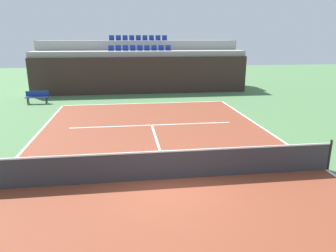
# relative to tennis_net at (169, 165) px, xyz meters

# --- Properties ---
(ground_plane) EXTENTS (80.00, 80.00, 0.00)m
(ground_plane) POSITION_rel_tennis_net_xyz_m (0.00, 0.00, -0.51)
(ground_plane) COLOR #477042
(court_surface) EXTENTS (11.00, 24.00, 0.01)m
(court_surface) POSITION_rel_tennis_net_xyz_m (0.00, 0.00, -0.50)
(court_surface) COLOR brown
(court_surface) RESTS_ON ground_plane
(baseline_far) EXTENTS (11.00, 0.10, 0.00)m
(baseline_far) POSITION_rel_tennis_net_xyz_m (0.00, 11.95, -0.50)
(baseline_far) COLOR white
(baseline_far) RESTS_ON court_surface
(sideline_right) EXTENTS (0.10, 24.00, 0.00)m
(sideline_right) POSITION_rel_tennis_net_xyz_m (5.45, 0.00, -0.50)
(sideline_right) COLOR white
(sideline_right) RESTS_ON court_surface
(service_line_far) EXTENTS (8.26, 0.10, 0.00)m
(service_line_far) POSITION_rel_tennis_net_xyz_m (0.00, 6.40, -0.50)
(service_line_far) COLOR white
(service_line_far) RESTS_ON court_surface
(centre_service_line) EXTENTS (0.10, 6.40, 0.00)m
(centre_service_line) POSITION_rel_tennis_net_xyz_m (0.00, 3.20, -0.50)
(centre_service_line) COLOR white
(centre_service_line) RESTS_ON court_surface
(back_wall) EXTENTS (17.15, 0.30, 2.89)m
(back_wall) POSITION_rel_tennis_net_xyz_m (0.00, 15.86, 0.93)
(back_wall) COLOR #33231E
(back_wall) RESTS_ON ground_plane
(stands_tier_lower) EXTENTS (17.15, 2.40, 3.31)m
(stands_tier_lower) POSITION_rel_tennis_net_xyz_m (0.00, 17.21, 1.15)
(stands_tier_lower) COLOR #9E9E99
(stands_tier_lower) RESTS_ON ground_plane
(stands_tier_upper) EXTENTS (17.15, 2.40, 4.11)m
(stands_tier_upper) POSITION_rel_tennis_net_xyz_m (0.00, 19.61, 1.55)
(stands_tier_upper) COLOR #9E9E99
(stands_tier_upper) RESTS_ON ground_plane
(seating_row_lower) EXTENTS (5.12, 0.44, 0.44)m
(seating_row_lower) POSITION_rel_tennis_net_xyz_m (0.00, 17.30, 2.93)
(seating_row_lower) COLOR navy
(seating_row_lower) RESTS_ON stands_tier_lower
(seating_row_upper) EXTENTS (5.12, 0.44, 0.44)m
(seating_row_upper) POSITION_rel_tennis_net_xyz_m (0.00, 19.70, 3.73)
(seating_row_upper) COLOR navy
(seating_row_upper) RESTS_ON stands_tier_upper
(tennis_net) EXTENTS (11.08, 0.08, 1.07)m
(tennis_net) POSITION_rel_tennis_net_xyz_m (0.00, 0.00, 0.00)
(tennis_net) COLOR black
(tennis_net) RESTS_ON court_surface
(player_bench) EXTENTS (1.50, 0.40, 0.85)m
(player_bench) POSITION_rel_tennis_net_xyz_m (-7.29, 12.94, -0.00)
(player_bench) COLOR navy
(player_bench) RESTS_ON ground_plane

